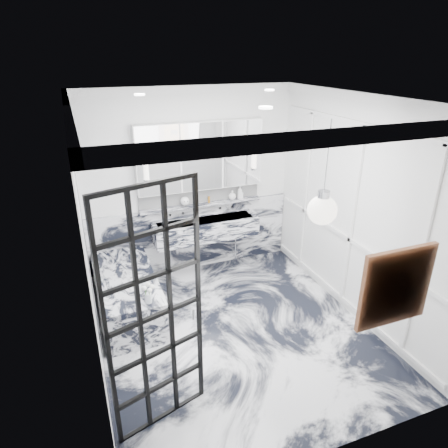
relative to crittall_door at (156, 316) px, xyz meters
name	(u,v)px	position (x,y,z in m)	size (l,w,h in m)	color
floor	(235,331)	(1.12, 0.92, -1.16)	(3.60, 3.60, 0.00)	silver
ceiling	(238,98)	(1.12, 0.92, 1.64)	(3.60, 3.60, 0.00)	white
wall_back	(190,183)	(1.12, 2.72, 0.24)	(3.60, 3.60, 0.00)	white
wall_front	(332,324)	(1.12, -0.88, 0.24)	(3.60, 3.60, 0.00)	white
wall_left	(86,253)	(-0.48, 0.92, 0.24)	(3.60, 3.60, 0.00)	white
wall_right	(355,210)	(2.72, 0.92, 0.24)	(3.60, 3.60, 0.00)	white
marble_clad_back	(192,237)	(1.12, 2.69, -0.63)	(3.18, 0.05, 1.05)	silver
marble_clad_left	(88,258)	(-0.47, 0.92, 0.18)	(0.02, 3.56, 2.68)	silver
panel_molding	(353,218)	(2.70, 0.92, 0.14)	(0.03, 3.40, 2.30)	white
soap_bottle_a	(240,192)	(1.89, 2.63, 0.04)	(0.08, 0.08, 0.21)	#8C5919
soap_bottle_b	(241,194)	(1.91, 2.63, 0.01)	(0.07, 0.07, 0.15)	#4C4C51
soap_bottle_c	(232,195)	(1.77, 2.63, 0.01)	(0.12, 0.12, 0.15)	silver
face_pot	(185,201)	(1.00, 2.63, 0.01)	(0.14, 0.14, 0.14)	white
amber_bottle	(209,200)	(1.38, 2.63, -0.02)	(0.04, 0.04, 0.10)	#8C5919
flower_vase	(148,298)	(0.11, 1.12, -0.55)	(0.08, 0.08, 0.12)	silver
crittall_door	(156,316)	(0.00, 0.00, 0.00)	(0.88, 0.04, 2.32)	black
artwork	(396,287)	(1.71, -0.84, 0.40)	(0.56, 0.05, 0.56)	#B87C12
pendant_light	(322,210)	(1.40, -0.23, 0.85)	(0.25, 0.25, 0.25)	white
trough_sink	(206,229)	(1.27, 2.47, -0.43)	(1.60, 0.45, 0.30)	silver
ledge	(202,205)	(1.27, 2.64, -0.09)	(1.90, 0.14, 0.04)	silver
subway_tile	(200,195)	(1.27, 2.70, 0.05)	(1.90, 0.03, 0.23)	white
mirror_cabinet	(201,156)	(1.27, 2.64, 0.66)	(1.90, 0.16, 1.00)	white
sconce_left	(146,166)	(0.45, 2.55, 0.62)	(0.07, 0.07, 0.40)	white
sconce_right	(254,155)	(2.09, 2.55, 0.62)	(0.07, 0.07, 0.40)	white
bathtub	(127,294)	(-0.06, 1.81, -0.88)	(0.75, 1.65, 0.55)	silver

